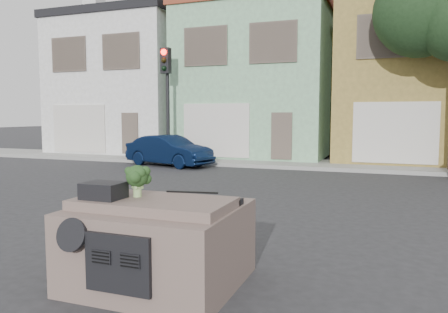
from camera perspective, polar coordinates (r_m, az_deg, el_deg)
The scene contains 11 objects.
ground_plane at distance 8.51m, azimuth 1.59°, elevation -9.15°, with size 120.00×120.00×0.00m, color #303033.
sidewalk at distance 18.60m, azimuth 12.13°, elevation -1.05°, with size 40.00×3.00×0.15m, color gray.
townhouse_white at distance 26.19m, azimuth -11.13°, elevation 8.93°, with size 7.20×8.20×7.55m, color white.
townhouse_mint at distance 23.18m, azimuth 5.09°, elevation 9.47°, with size 7.20×8.20×7.55m, color #87BC90.
townhouse_tan at distance 22.39m, azimuth 24.19°, elevation 9.16°, with size 7.20×8.20×7.55m, color olive.
navy_sedan at distance 18.55m, azimuth -7.16°, elevation -1.22°, with size 1.37×3.92×1.29m, color #091737.
traffic_signal at distance 19.57m, azimuth -7.48°, elevation 6.60°, with size 0.40×0.40×5.10m, color black.
car_dashboard at distance 5.71m, azimuth -8.37°, elevation -10.75°, with size 2.00×1.80×1.12m, color #715C54.
instrument_hump at distance 5.58m, azimuth -15.46°, elevation -4.31°, with size 0.48×0.38×0.20m, color black.
wiper_arm at distance 5.78m, azimuth -4.19°, elevation -4.67°, with size 0.70×0.03×0.02m, color black.
broccoli at distance 5.58m, azimuth -11.27°, elevation -3.11°, with size 0.34×0.34×0.41m, color #1D3817.
Camera 1 is at (2.66, -7.79, 2.15)m, focal length 35.00 mm.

